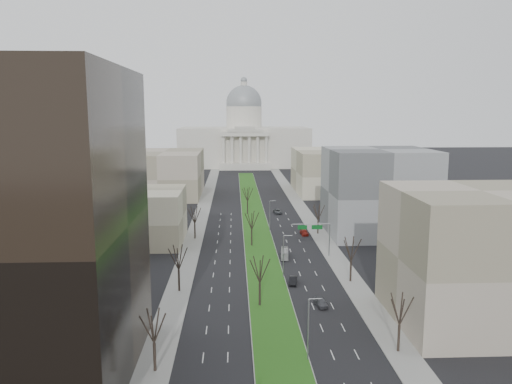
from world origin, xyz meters
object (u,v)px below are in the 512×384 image
object	(u,v)px
car_red	(304,232)
box_van	(285,253)
car_grey_near	(321,302)
car_grey_far	(278,211)
car_black	(293,280)

from	to	relation	value
car_red	box_van	bearing A→B (deg)	-111.28
car_grey_near	box_van	xyz separation A→B (m)	(-3.45, 30.19, 0.26)
car_red	car_grey_far	bearing A→B (deg)	97.89
car_grey_near	car_black	xyz separation A→B (m)	(-3.62, 11.78, -0.02)
car_black	box_van	world-z (taller)	box_van
car_black	box_van	distance (m)	18.41
car_black	box_van	xyz separation A→B (m)	(0.17, 18.41, 0.28)
car_grey_near	box_van	bearing A→B (deg)	88.59
car_black	car_red	size ratio (longest dim) A/B	0.89
car_black	car_grey_near	bearing A→B (deg)	-63.19
car_black	car_red	world-z (taller)	car_black
car_red	box_van	distance (m)	22.80
car_grey_near	car_grey_far	bearing A→B (deg)	82.58
car_grey_far	box_van	xyz separation A→B (m)	(-2.73, -51.08, 0.29)
car_grey_far	box_van	bearing A→B (deg)	-97.60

